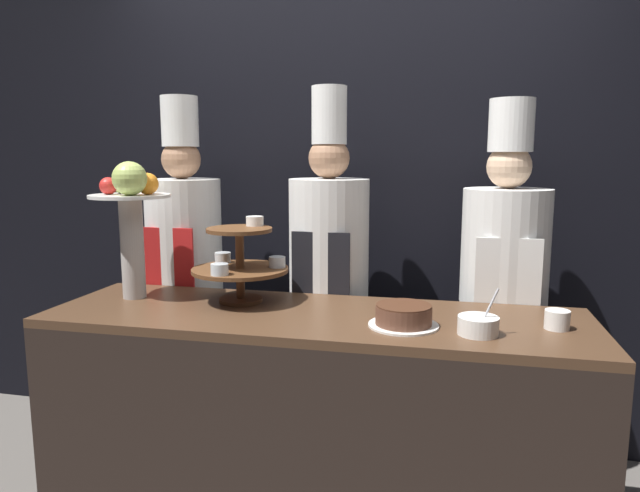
{
  "coord_description": "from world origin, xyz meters",
  "views": [
    {
      "loc": [
        0.5,
        -1.77,
        1.5
      ],
      "look_at": [
        0.0,
        0.42,
        1.15
      ],
      "focal_mm": 32.0,
      "sensor_mm": 36.0,
      "label": 1
    }
  ],
  "objects_px": {
    "chef_left": "(185,264)",
    "tiered_stand": "(241,261)",
    "cup_white": "(557,320)",
    "serving_bowl_near": "(478,325)",
    "chef_center_right": "(503,281)",
    "chef_center_left": "(329,271)",
    "cake_round": "(404,316)",
    "fruit_pedestal": "(132,211)"
  },
  "relations": [
    {
      "from": "chef_center_left",
      "to": "chef_center_right",
      "type": "bearing_deg",
      "value": 0.01
    },
    {
      "from": "tiered_stand",
      "to": "fruit_pedestal",
      "type": "bearing_deg",
      "value": -173.43
    },
    {
      "from": "cup_white",
      "to": "chef_center_left",
      "type": "relative_size",
      "value": 0.05
    },
    {
      "from": "fruit_pedestal",
      "to": "chef_center_left",
      "type": "xyz_separation_m",
      "value": [
        0.75,
        0.44,
        -0.31
      ]
    },
    {
      "from": "cup_white",
      "to": "chef_center_right",
      "type": "height_order",
      "value": "chef_center_right"
    },
    {
      "from": "tiered_stand",
      "to": "fruit_pedestal",
      "type": "relative_size",
      "value": 0.69
    },
    {
      "from": "cup_white",
      "to": "serving_bowl_near",
      "type": "distance_m",
      "value": 0.3
    },
    {
      "from": "chef_center_right",
      "to": "serving_bowl_near",
      "type": "bearing_deg",
      "value": -102.0
    },
    {
      "from": "fruit_pedestal",
      "to": "cake_round",
      "type": "relative_size",
      "value": 2.32
    },
    {
      "from": "serving_bowl_near",
      "to": "chef_center_left",
      "type": "distance_m",
      "value": 0.92
    },
    {
      "from": "cake_round",
      "to": "cup_white",
      "type": "distance_m",
      "value": 0.54
    },
    {
      "from": "cup_white",
      "to": "serving_bowl_near",
      "type": "bearing_deg",
      "value": -155.06
    },
    {
      "from": "cake_round",
      "to": "chef_center_left",
      "type": "bearing_deg",
      "value": 123.86
    },
    {
      "from": "chef_center_right",
      "to": "chef_center_left",
      "type": "bearing_deg",
      "value": -179.99
    },
    {
      "from": "serving_bowl_near",
      "to": "chef_center_right",
      "type": "distance_m",
      "value": 0.65
    },
    {
      "from": "cake_round",
      "to": "chef_left",
      "type": "height_order",
      "value": "chef_left"
    },
    {
      "from": "tiered_stand",
      "to": "chef_left",
      "type": "relative_size",
      "value": 0.22
    },
    {
      "from": "tiered_stand",
      "to": "cup_white",
      "type": "bearing_deg",
      "value": -5.61
    },
    {
      "from": "tiered_stand",
      "to": "chef_center_left",
      "type": "bearing_deg",
      "value": 52.91
    },
    {
      "from": "serving_bowl_near",
      "to": "chef_center_right",
      "type": "xyz_separation_m",
      "value": [
        0.14,
        0.64,
        0.02
      ]
    },
    {
      "from": "fruit_pedestal",
      "to": "serving_bowl_near",
      "type": "distance_m",
      "value": 1.46
    },
    {
      "from": "serving_bowl_near",
      "to": "chef_center_right",
      "type": "bearing_deg",
      "value": 78.0
    },
    {
      "from": "fruit_pedestal",
      "to": "serving_bowl_near",
      "type": "height_order",
      "value": "fruit_pedestal"
    },
    {
      "from": "fruit_pedestal",
      "to": "chef_left",
      "type": "relative_size",
      "value": 0.33
    },
    {
      "from": "serving_bowl_near",
      "to": "chef_center_left",
      "type": "height_order",
      "value": "chef_center_left"
    },
    {
      "from": "chef_left",
      "to": "chef_center_left",
      "type": "xyz_separation_m",
      "value": [
        0.74,
        -0.0,
        -0.0
      ]
    },
    {
      "from": "fruit_pedestal",
      "to": "chef_left",
      "type": "xyz_separation_m",
      "value": [
        0.01,
        0.44,
        -0.31
      ]
    },
    {
      "from": "chef_left",
      "to": "tiered_stand",
      "type": "bearing_deg",
      "value": -41.12
    },
    {
      "from": "chef_center_left",
      "to": "fruit_pedestal",
      "type": "bearing_deg",
      "value": -149.63
    },
    {
      "from": "chef_center_left",
      "to": "chef_center_right",
      "type": "xyz_separation_m",
      "value": [
        0.79,
        0.0,
        -0.01
      ]
    },
    {
      "from": "cake_round",
      "to": "serving_bowl_near",
      "type": "xyz_separation_m",
      "value": [
        0.26,
        -0.04,
        -0.01
      ]
    },
    {
      "from": "cup_white",
      "to": "chef_center_right",
      "type": "distance_m",
      "value": 0.53
    },
    {
      "from": "tiered_stand",
      "to": "cake_round",
      "type": "height_order",
      "value": "tiered_stand"
    },
    {
      "from": "cup_white",
      "to": "serving_bowl_near",
      "type": "height_order",
      "value": "serving_bowl_near"
    },
    {
      "from": "chef_center_right",
      "to": "tiered_stand",
      "type": "bearing_deg",
      "value": -160.31
    },
    {
      "from": "tiered_stand",
      "to": "chef_center_left",
      "type": "xyz_separation_m",
      "value": [
        0.29,
        0.39,
        -0.1
      ]
    },
    {
      "from": "serving_bowl_near",
      "to": "chef_center_left",
      "type": "relative_size",
      "value": 0.09
    },
    {
      "from": "cake_round",
      "to": "chef_center_left",
      "type": "relative_size",
      "value": 0.14
    },
    {
      "from": "cake_round",
      "to": "chef_left",
      "type": "xyz_separation_m",
      "value": [
        -1.14,
        0.6,
        0.03
      ]
    },
    {
      "from": "cup_white",
      "to": "serving_bowl_near",
      "type": "xyz_separation_m",
      "value": [
        -0.27,
        -0.13,
        -0.0
      ]
    },
    {
      "from": "cake_round",
      "to": "chef_center_left",
      "type": "distance_m",
      "value": 0.72
    },
    {
      "from": "cake_round",
      "to": "chef_left",
      "type": "relative_size",
      "value": 0.14
    }
  ]
}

